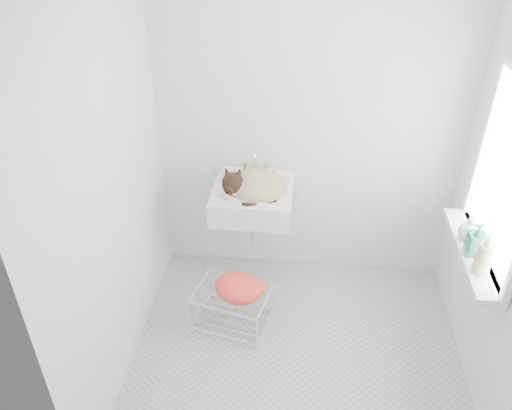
# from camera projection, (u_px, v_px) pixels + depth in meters

# --- Properties ---
(floor) EXTENTS (2.20, 2.00, 0.02)m
(floor) POSITION_uv_depth(u_px,v_px,m) (297.00, 357.00, 3.48)
(floor) COLOR #ADB1B4
(floor) RESTS_ON ground
(back_wall) EXTENTS (2.20, 0.02, 2.50)m
(back_wall) POSITION_uv_depth(u_px,v_px,m) (310.00, 125.00, 3.61)
(back_wall) COLOR silver
(back_wall) RESTS_ON ground
(left_wall) EXTENTS (0.02, 2.00, 2.50)m
(left_wall) POSITION_uv_depth(u_px,v_px,m) (110.00, 191.00, 2.88)
(left_wall) COLOR silver
(left_wall) RESTS_ON ground
(window_glass) EXTENTS (0.01, 0.80, 1.00)m
(window_glass) POSITION_uv_depth(u_px,v_px,m) (508.00, 178.00, 2.80)
(window_glass) COLOR white
(window_glass) RESTS_ON right_wall
(window_frame) EXTENTS (0.04, 0.90, 1.10)m
(window_frame) POSITION_uv_depth(u_px,v_px,m) (505.00, 178.00, 2.80)
(window_frame) COLOR white
(window_frame) RESTS_ON right_wall
(windowsill) EXTENTS (0.16, 0.88, 0.04)m
(windowsill) POSITION_uv_depth(u_px,v_px,m) (472.00, 252.00, 3.10)
(windowsill) COLOR white
(windowsill) RESTS_ON right_wall
(sink) EXTENTS (0.57, 0.50, 0.23)m
(sink) POSITION_uv_depth(u_px,v_px,m) (252.00, 190.00, 3.65)
(sink) COLOR white
(sink) RESTS_ON back_wall
(faucet) EXTENTS (0.21, 0.15, 0.21)m
(faucet) POSITION_uv_depth(u_px,v_px,m) (255.00, 160.00, 3.72)
(faucet) COLOR silver
(faucet) RESTS_ON sink
(cat) EXTENTS (0.47, 0.39, 0.28)m
(cat) POSITION_uv_depth(u_px,v_px,m) (254.00, 186.00, 3.61)
(cat) COLOR #CFB286
(cat) RESTS_ON sink
(wire_rack) EXTENTS (0.56, 0.45, 0.30)m
(wire_rack) POSITION_uv_depth(u_px,v_px,m) (232.00, 308.00, 3.65)
(wire_rack) COLOR silver
(wire_rack) RESTS_ON floor
(towel) EXTENTS (0.41, 0.36, 0.14)m
(towel) POSITION_uv_depth(u_px,v_px,m) (239.00, 292.00, 3.53)
(towel) COLOR orange
(towel) RESTS_ON wire_rack
(bottle_a) EXTENTS (0.12, 0.12, 0.22)m
(bottle_a) POSITION_uv_depth(u_px,v_px,m) (479.00, 271.00, 2.92)
(bottle_a) COLOR silver
(bottle_a) RESTS_ON windowsill
(bottle_b) EXTENTS (0.10, 0.10, 0.21)m
(bottle_b) POSITION_uv_depth(u_px,v_px,m) (473.00, 254.00, 3.05)
(bottle_b) COLOR #247465
(bottle_b) RESTS_ON windowsill
(bottle_c) EXTENTS (0.18, 0.18, 0.16)m
(bottle_c) POSITION_uv_depth(u_px,v_px,m) (466.00, 238.00, 3.18)
(bottle_c) COLOR silver
(bottle_c) RESTS_ON windowsill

